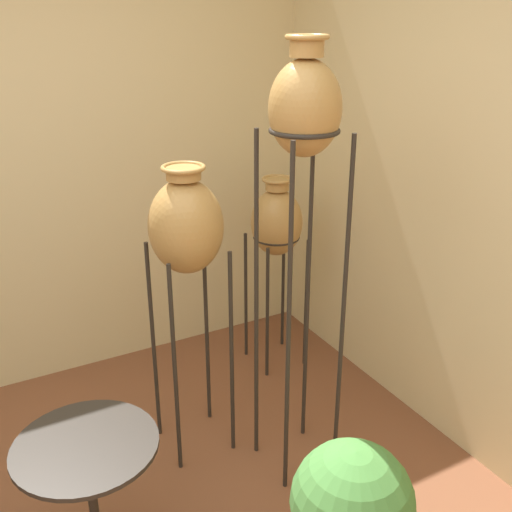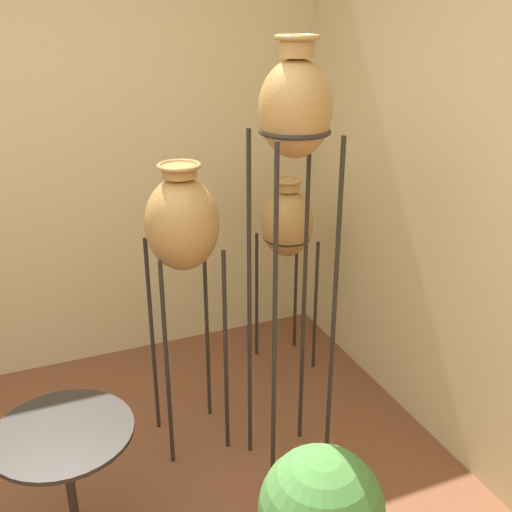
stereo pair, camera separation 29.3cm
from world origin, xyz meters
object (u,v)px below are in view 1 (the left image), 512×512
Objects in this scene: vase_stand_tall at (305,122)px; vase_stand_short at (277,224)px; side_table at (90,480)px; vase_stand_medium at (186,230)px.

vase_stand_tall is 1.18m from vase_stand_short.
side_table is at bearing -169.77° from vase_stand_tall.
vase_stand_medium reaches higher than side_table.
vase_stand_tall is 1.37× the size of vase_stand_medium.
vase_stand_tall is at bearing 10.23° from side_table.
vase_stand_short is (0.75, 0.48, -0.25)m from vase_stand_medium.
vase_stand_tall reaches higher than vase_stand_medium.
vase_stand_tall is 1.67× the size of vase_stand_short.
vase_stand_tall reaches higher than side_table.
vase_stand_medium is at bearing 40.20° from side_table.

